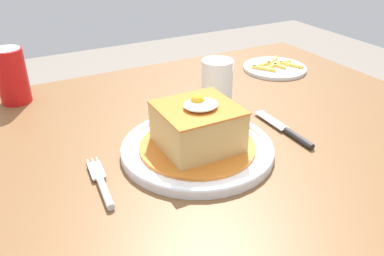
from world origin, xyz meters
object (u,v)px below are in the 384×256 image
object	(u,v)px
soda_can	(12,76)
drinking_glass	(217,87)
main_plate	(197,148)
side_plate_fries	(275,68)
fork	(102,185)
knife	(290,133)

from	to	relation	value
soda_can	drinking_glass	distance (m)	0.45
main_plate	side_plate_fries	world-z (taller)	main_plate
side_plate_fries	soda_can	bearing A→B (deg)	170.31
main_plate	side_plate_fries	distance (m)	0.48
fork	drinking_glass	bearing A→B (deg)	29.20
knife	soda_can	xyz separation A→B (m)	(-0.44, 0.42, 0.06)
main_plate	fork	xyz separation A→B (m)	(-0.18, -0.02, -0.00)
main_plate	soda_can	distance (m)	0.46
main_plate	soda_can	size ratio (longest dim) A/B	2.20
main_plate	soda_can	bearing A→B (deg)	123.53
knife	drinking_glass	world-z (taller)	drinking_glass
knife	drinking_glass	size ratio (longest dim) A/B	1.57
fork	side_plate_fries	size ratio (longest dim) A/B	0.83
soda_can	fork	bearing A→B (deg)	-79.80
soda_can	main_plate	bearing A→B (deg)	-56.47
main_plate	fork	world-z (taller)	main_plate
side_plate_fries	fork	bearing A→B (deg)	-152.62
fork	drinking_glass	distance (m)	0.36
knife	side_plate_fries	distance (m)	0.37
knife	soda_can	size ratio (longest dim) A/B	1.33
main_plate	drinking_glass	world-z (taller)	drinking_glass
fork	soda_can	size ratio (longest dim) A/B	1.14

